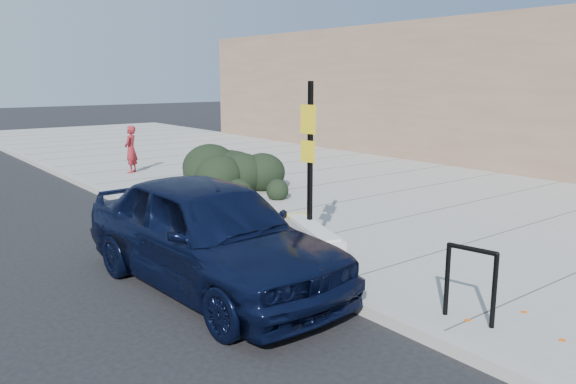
{
  "coord_description": "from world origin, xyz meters",
  "views": [
    {
      "loc": [
        -5.22,
        -5.79,
        3.14
      ],
      "look_at": [
        1.23,
        2.47,
        1.0
      ],
      "focal_mm": 35.0,
      "sensor_mm": 36.0,
      "label": 1
    }
  ],
  "objects_px": {
    "bike_rack": "(471,277)",
    "sedan_navy": "(209,233)",
    "bench": "(313,234)",
    "pedestrian": "(131,149)",
    "sign_post": "(309,159)"
  },
  "relations": [
    {
      "from": "bike_rack",
      "to": "sedan_navy",
      "type": "height_order",
      "value": "sedan_navy"
    },
    {
      "from": "bench",
      "to": "sedan_navy",
      "type": "xyz_separation_m",
      "value": [
        -1.75,
        0.33,
        0.24
      ]
    },
    {
      "from": "bike_rack",
      "to": "pedestrian",
      "type": "distance_m",
      "value": 13.33
    },
    {
      "from": "sedan_navy",
      "to": "bench",
      "type": "bearing_deg",
      "value": -13.98
    },
    {
      "from": "bike_rack",
      "to": "pedestrian",
      "type": "bearing_deg",
      "value": 73.17
    },
    {
      "from": "bench",
      "to": "bike_rack",
      "type": "distance_m",
      "value": 3.0
    },
    {
      "from": "bench",
      "to": "bike_rack",
      "type": "height_order",
      "value": "bike_rack"
    },
    {
      "from": "bike_rack",
      "to": "sedan_navy",
      "type": "bearing_deg",
      "value": 105.95
    },
    {
      "from": "pedestrian",
      "to": "bench",
      "type": "bearing_deg",
      "value": 39.48
    },
    {
      "from": "sign_post",
      "to": "sedan_navy",
      "type": "distance_m",
      "value": 2.16
    },
    {
      "from": "pedestrian",
      "to": "sedan_navy",
      "type": "bearing_deg",
      "value": 29.6
    },
    {
      "from": "sign_post",
      "to": "pedestrian",
      "type": "bearing_deg",
      "value": 79.77
    },
    {
      "from": "bike_rack",
      "to": "sign_post",
      "type": "xyz_separation_m",
      "value": [
        0.18,
        3.32,
        1.07
      ]
    },
    {
      "from": "sign_post",
      "to": "pedestrian",
      "type": "relative_size",
      "value": 1.96
    },
    {
      "from": "sedan_navy",
      "to": "pedestrian",
      "type": "bearing_deg",
      "value": 70.33
    }
  ]
}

